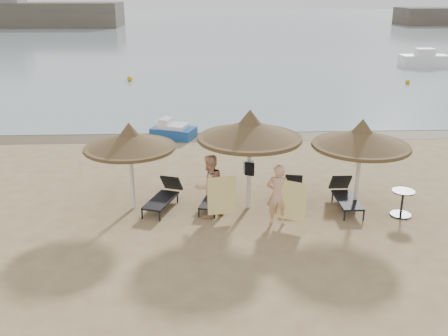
# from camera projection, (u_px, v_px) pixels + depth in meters

# --- Properties ---
(ground) EXTENTS (160.00, 160.00, 0.00)m
(ground) POSITION_uv_depth(u_px,v_px,m) (243.00, 231.00, 14.06)
(ground) COLOR tan
(ground) RESTS_ON ground
(sea) EXTENTS (200.00, 140.00, 0.03)m
(sea) POSITION_uv_depth(u_px,v_px,m) (207.00, 25.00, 89.17)
(sea) COLOR gray
(sea) RESTS_ON ground
(wet_sand_strip) EXTENTS (200.00, 1.60, 0.01)m
(wet_sand_strip) POSITION_uv_depth(u_px,v_px,m) (226.00, 137.00, 22.89)
(wet_sand_strip) COLOR brown
(wet_sand_strip) RESTS_ON ground
(far_shore) EXTENTS (150.00, 54.80, 12.00)m
(far_shore) POSITION_uv_depth(u_px,v_px,m) (60.00, 9.00, 85.09)
(far_shore) COLOR brown
(far_shore) RESTS_ON ground
(palapa_left) EXTENTS (2.76, 2.76, 2.74)m
(palapa_left) POSITION_uv_depth(u_px,v_px,m) (130.00, 141.00, 14.77)
(palapa_left) COLOR silver
(palapa_left) RESTS_ON ground
(palapa_center) EXTENTS (3.15, 3.15, 3.12)m
(palapa_center) POSITION_uv_depth(u_px,v_px,m) (250.00, 130.00, 14.71)
(palapa_center) COLOR silver
(palapa_center) RESTS_ON ground
(palapa_right) EXTENTS (2.91, 2.91, 2.88)m
(palapa_right) POSITION_uv_depth(u_px,v_px,m) (361.00, 138.00, 14.61)
(palapa_right) COLOR silver
(palapa_right) RESTS_ON ground
(lounger_far_left) EXTENTS (1.20, 1.97, 0.84)m
(lounger_far_left) POSITION_uv_depth(u_px,v_px,m) (164.00, 195.00, 15.48)
(lounger_far_left) COLOR black
(lounger_far_left) RESTS_ON ground
(lounger_near_left) EXTENTS (0.92, 1.69, 0.72)m
(lounger_near_left) POSITION_uv_depth(u_px,v_px,m) (213.00, 197.00, 15.53)
(lounger_near_left) COLOR black
(lounger_near_left) RESTS_ON ground
(lounger_near_right) EXTENTS (0.88, 1.75, 0.75)m
(lounger_near_right) POSITION_uv_depth(u_px,v_px,m) (293.00, 192.00, 15.88)
(lounger_near_right) COLOR black
(lounger_near_right) RESTS_ON ground
(lounger_far_right) EXTENTS (0.64, 1.89, 0.84)m
(lounger_far_right) POSITION_uv_depth(u_px,v_px,m) (345.00, 195.00, 15.51)
(lounger_far_right) COLOR black
(lounger_far_right) RESTS_ON ground
(side_table) EXTENTS (0.66, 0.66, 0.80)m
(side_table) POSITION_uv_depth(u_px,v_px,m) (402.00, 204.00, 14.88)
(side_table) COLOR black
(side_table) RESTS_ON ground
(person_left) EXTENTS (1.22, 1.12, 2.23)m
(person_left) POSITION_uv_depth(u_px,v_px,m) (209.00, 181.00, 14.58)
(person_left) COLOR #E1A885
(person_left) RESTS_ON ground
(person_right) EXTENTS (1.08, 0.82, 2.11)m
(person_right) POSITION_uv_depth(u_px,v_px,m) (278.00, 190.00, 14.13)
(person_right) COLOR #E1A885
(person_right) RESTS_ON ground
(towel_left) EXTENTS (0.82, 0.16, 1.17)m
(towel_left) POSITION_uv_depth(u_px,v_px,m) (222.00, 196.00, 14.37)
(towel_left) COLOR yellow
(towel_left) RESTS_ON ground
(towel_right) EXTENTS (0.75, 0.43, 1.18)m
(towel_right) POSITION_uv_depth(u_px,v_px,m) (292.00, 201.00, 13.99)
(towel_right) COLOR yellow
(towel_right) RESTS_ON ground
(bag_patterned) EXTENTS (0.32, 0.21, 0.38)m
(bag_patterned) POSITION_uv_depth(u_px,v_px,m) (249.00, 167.00, 15.30)
(bag_patterned) COLOR white
(bag_patterned) RESTS_ON ground
(bag_dark) EXTENTS (0.29, 0.19, 0.39)m
(bag_dark) POSITION_uv_depth(u_px,v_px,m) (250.00, 169.00, 14.96)
(bag_dark) COLOR black
(bag_dark) RESTS_ON ground
(pedal_boat) EXTENTS (2.18, 1.73, 0.89)m
(pedal_boat) POSITION_uv_depth(u_px,v_px,m) (173.00, 131.00, 22.62)
(pedal_boat) COLOR #18478D
(pedal_boat) RESTS_ON ground
(buoy_left) EXTENTS (0.40, 0.40, 0.40)m
(buoy_left) POSITION_uv_depth(u_px,v_px,m) (130.00, 79.00, 36.23)
(buoy_left) COLOR gold
(buoy_left) RESTS_ON ground
(buoy_right) EXTENTS (0.34, 0.34, 0.34)m
(buoy_right) POSITION_uv_depth(u_px,v_px,m) (408.00, 82.00, 35.22)
(buoy_right) COLOR gold
(buoy_right) RESTS_ON ground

